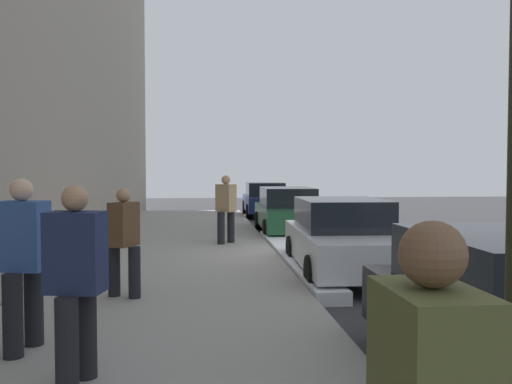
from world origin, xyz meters
The scene contains 11 objects.
ground_plane centered at (0.00, 0.00, 0.00)m, with size 56.00×56.00×0.00m, color #333335.
sidewalk centered at (0.00, -3.30, 0.07)m, with size 28.00×4.60×0.15m, color gray.
lane_stripe_centre centered at (0.00, 3.20, 0.00)m, with size 28.00×0.14×0.01m, color gold.
snow_bank_curb centered at (-0.24, -0.70, 0.11)m, with size 8.34×0.56×0.22m, color white.
parked_car_navy centered at (-12.29, 0.06, 0.76)m, with size 4.61×1.95×1.51m.
parked_car_green centered at (-5.33, 0.02, 0.76)m, with size 4.83×1.97×1.51m.
parked_car_white centered at (1.54, 0.04, 0.76)m, with size 4.37×2.01×1.51m.
pedestrian_blue_coat centered at (6.00, -4.62, 1.14)m, with size 0.60×0.56×1.86m.
pedestrian_brown_coat centered at (3.61, -3.90, 1.04)m, with size 0.53×0.51×1.67m.
pedestrian_navy_coat centered at (7.02, -3.83, 1.12)m, with size 0.59×0.54×1.81m.
pedestrian_tan_coat centered at (-2.27, -2.11, 1.11)m, with size 0.55×0.56×1.79m.
Camera 1 is at (11.94, -2.68, 2.10)m, focal length 37.89 mm.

